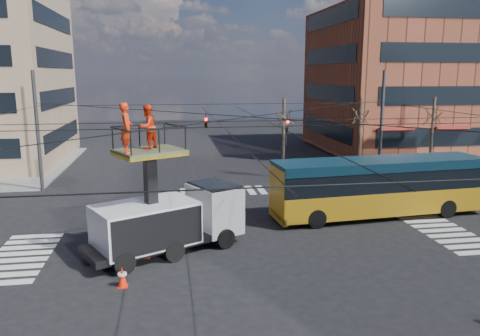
% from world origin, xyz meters
% --- Properties ---
extents(ground, '(120.00, 120.00, 0.00)m').
position_xyz_m(ground, '(0.00, 0.00, 0.00)').
color(ground, black).
rests_on(ground, ground).
extents(sidewalk_ne, '(18.00, 18.00, 0.12)m').
position_xyz_m(sidewalk_ne, '(21.00, 21.00, 0.06)').
color(sidewalk_ne, slate).
rests_on(sidewalk_ne, ground).
extents(crosswalks, '(22.40, 22.40, 0.02)m').
position_xyz_m(crosswalks, '(0.00, 0.00, 0.01)').
color(crosswalks, silver).
rests_on(crosswalks, ground).
extents(building_ne, '(20.06, 16.06, 14.00)m').
position_xyz_m(building_ne, '(21.98, 23.98, 7.00)').
color(building_ne, brown).
rests_on(building_ne, ground).
extents(overhead_network, '(24.24, 24.24, 8.00)m').
position_xyz_m(overhead_network, '(-0.07, 0.40, 4.29)').
color(overhead_network, '#2D2D30').
rests_on(overhead_network, ground).
extents(tree_a, '(2.00, 2.00, 6.00)m').
position_xyz_m(tree_a, '(5.00, 13.50, 4.63)').
color(tree_a, '#382B21').
rests_on(tree_a, ground).
extents(tree_b, '(2.00, 2.00, 6.00)m').
position_xyz_m(tree_b, '(11.00, 13.50, 4.63)').
color(tree_b, '#382B21').
rests_on(tree_b, ground).
extents(tree_c, '(2.00, 2.00, 6.00)m').
position_xyz_m(tree_c, '(17.00, 13.50, 4.63)').
color(tree_c, '#382B21').
rests_on(tree_c, ground).
extents(utility_truck, '(7.28, 5.22, 6.66)m').
position_xyz_m(utility_truck, '(-3.64, -0.27, 2.12)').
color(utility_truck, black).
rests_on(utility_truck, ground).
extents(city_bus, '(12.06, 3.61, 3.20)m').
position_xyz_m(city_bus, '(7.83, 3.24, 1.72)').
color(city_bus, '#C28612').
rests_on(city_bus, ground).
extents(traffic_cone, '(0.36, 0.36, 0.77)m').
position_xyz_m(traffic_cone, '(-5.39, -3.63, 0.39)').
color(traffic_cone, red).
rests_on(traffic_cone, ground).
extents(worker_ground, '(0.69, 1.23, 1.98)m').
position_xyz_m(worker_ground, '(-4.67, -0.88, 0.99)').
color(worker_ground, '#FF3910').
rests_on(worker_ground, ground).
extents(flagger, '(1.08, 1.45, 2.00)m').
position_xyz_m(flagger, '(3.61, 2.68, 1.00)').
color(flagger, orange).
rests_on(flagger, ground).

